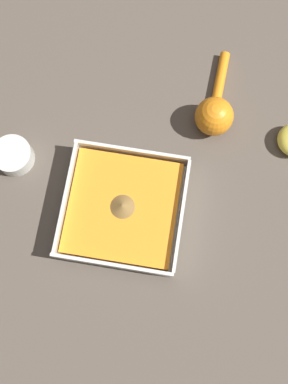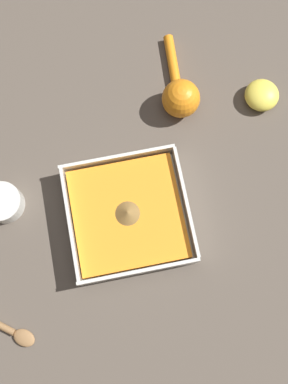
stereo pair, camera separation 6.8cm
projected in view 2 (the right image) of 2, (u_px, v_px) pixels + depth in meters
The scene contains 5 objects.
ground_plane at pixel (127, 201), 0.85m from camera, with size 4.00×4.00×0.00m, color brown.
square_dish at pixel (131, 215), 0.83m from camera, with size 0.22×0.22×0.05m.
spice_bowl at pixel (5, 203), 0.83m from camera, with size 0.07×0.07×0.04m.
lemon_squeezer at pixel (182, 94), 0.87m from camera, with size 0.07×0.19×0.07m.
lemon_half at pixel (264, 95), 0.88m from camera, with size 0.07×0.07×0.04m.
Camera 2 is at (0.00, 0.18, 0.83)m, focal length 42.00 mm.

